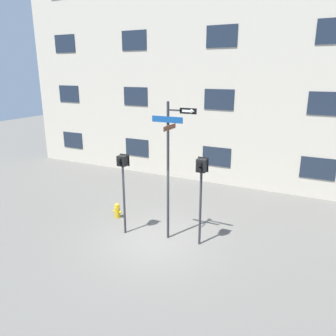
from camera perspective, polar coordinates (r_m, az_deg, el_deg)
The scene contains 6 objects.
ground_plane at distance 11.70m, azimuth -2.66°, elevation -12.59°, with size 60.00×60.00×0.00m, color #595651.
building_facade at distance 16.93m, azimuth 9.68°, elevation 21.60°, with size 24.00×0.63×14.52m.
street_sign_pole at distance 10.81m, azimuth 0.35°, elevation 1.37°, with size 1.52×0.86×4.78m.
pedestrian_signal_left at distance 11.47m, azimuth -7.86°, elevation -0.96°, with size 0.38×0.40×2.94m.
pedestrian_signal_right at distance 10.60m, azimuth 5.79°, elevation -1.77°, with size 0.36×0.40×3.04m.
fire_hydrant at distance 13.45m, azimuth -8.83°, elevation -7.35°, with size 0.38×0.22×0.61m.
Camera 1 is at (5.00, -8.92, 5.68)m, focal length 35.00 mm.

